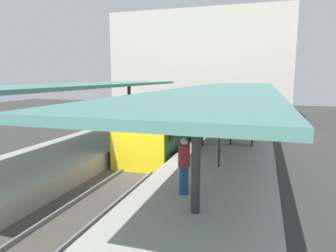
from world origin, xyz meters
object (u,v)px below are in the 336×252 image
Objects in this scene: commuter_train at (178,119)px; litter_bin at (199,138)px; platform_bench at (242,136)px; passenger_near_bench at (184,165)px; platform_sign at (220,127)px.

litter_bin is at bearing -60.99° from commuter_train.
litter_bin is (-2.09, -0.84, -0.06)m from platform_bench.
commuter_train is 11.30m from passenger_near_bench.
commuter_train is 8.58m from platform_sign.
litter_bin is (-1.51, 3.49, -1.22)m from platform_sign.
commuter_train is at bearing 116.48° from platform_sign.
platform_sign is 3.34m from passenger_near_bench.
litter_bin is at bearing 113.33° from platform_sign.
platform_sign reaches higher than platform_bench.
litter_bin is (2.30, -4.15, -0.33)m from commuter_train.
passenger_near_bench is (-0.62, -3.20, -0.71)m from platform_sign.
commuter_train is 8.09× the size of passenger_near_bench.
passenger_near_bench is at bearing -100.96° from platform_sign.
passenger_near_bench is at bearing -99.07° from platform_bench.
commuter_train reaches higher than litter_bin.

